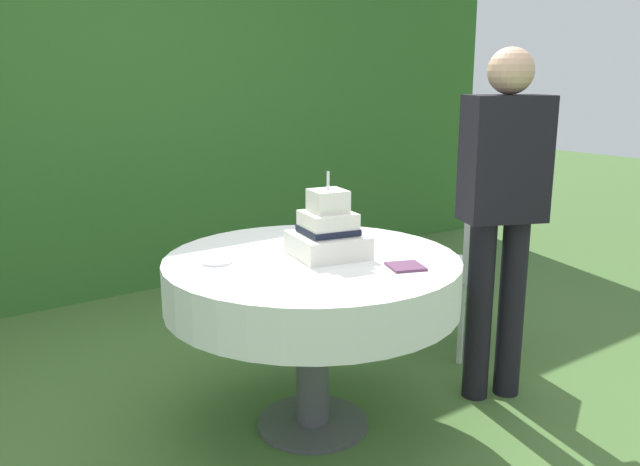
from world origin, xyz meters
name	(u,v)px	position (x,y,z in m)	size (l,w,h in m)	color
ground_plane	(313,425)	(0.00, 0.00, 0.00)	(20.00, 20.00, 0.00)	#476B33
foliage_hedge	(97,80)	(0.00, 2.52, 1.44)	(6.84, 0.67, 2.89)	#336628
cake_table	(312,283)	(0.00, 0.00, 0.65)	(1.22, 1.22, 0.76)	#4C4C51
wedding_cake	(329,232)	(0.08, -0.01, 0.86)	(0.33, 0.33, 0.35)	white
serving_plate_near	(340,232)	(0.36, 0.27, 0.76)	(0.11, 0.11, 0.01)	white
serving_plate_far	(216,261)	(-0.35, 0.17, 0.76)	(0.13, 0.13, 0.01)	white
napkin_stack	(406,266)	(0.21, -0.33, 0.76)	(0.13, 0.13, 0.01)	#603856
garden_chair	(457,255)	(1.10, 0.21, 0.54)	(0.54, 0.54, 0.89)	white
standing_person	(502,203)	(0.85, -0.27, 0.93)	(0.41, 0.33, 1.60)	black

